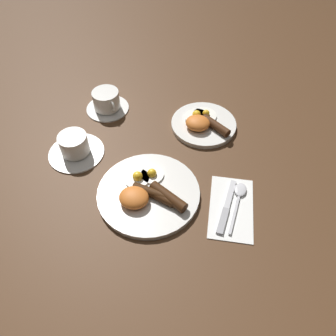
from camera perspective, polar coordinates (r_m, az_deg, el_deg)
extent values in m
plane|color=#4C301C|center=(0.90, -3.36, -4.69)|extent=(3.00, 3.00, 0.00)
cylinder|color=silver|center=(0.89, -3.38, -4.41)|extent=(0.28, 0.28, 0.01)
cylinder|color=white|center=(0.91, -5.46, -1.83)|extent=(0.07, 0.07, 0.01)
sphere|color=yellow|center=(0.90, -5.32, -1.44)|extent=(0.03, 0.03, 0.03)
cylinder|color=white|center=(0.92, -2.76, -1.18)|extent=(0.07, 0.07, 0.01)
sphere|color=yellow|center=(0.91, -2.83, -0.89)|extent=(0.03, 0.03, 0.03)
ellipsoid|color=orange|center=(0.86, -5.96, -5.15)|extent=(0.08, 0.07, 0.04)
cylinder|color=#3B200E|center=(0.86, 0.05, -5.01)|extent=(0.11, 0.08, 0.03)
cylinder|color=#381F0D|center=(0.86, -1.53, -5.02)|extent=(0.09, 0.05, 0.02)
cylinder|color=#371E0C|center=(0.87, -3.18, -4.19)|extent=(0.10, 0.04, 0.03)
cylinder|color=silver|center=(1.08, 6.21, 7.57)|extent=(0.21, 0.21, 0.01)
cylinder|color=white|center=(1.09, 5.08, 8.76)|extent=(0.08, 0.08, 0.01)
sphere|color=yellow|center=(1.09, 4.99, 9.28)|extent=(0.03, 0.03, 0.03)
cylinder|color=white|center=(1.10, 6.41, 9.08)|extent=(0.08, 0.08, 0.01)
sphere|color=yellow|center=(1.10, 6.63, 9.46)|extent=(0.02, 0.02, 0.02)
ellipsoid|color=orange|center=(1.05, 5.21, 7.82)|extent=(0.08, 0.07, 0.03)
cylinder|color=#402210|center=(1.05, 8.31, 7.32)|extent=(0.10, 0.08, 0.03)
cylinder|color=silver|center=(1.03, -15.66, 2.68)|extent=(0.17, 0.17, 0.01)
cylinder|color=silver|center=(1.00, -16.08, 4.04)|extent=(0.08, 0.08, 0.06)
cylinder|color=brown|center=(0.99, -16.43, 5.19)|extent=(0.07, 0.07, 0.00)
torus|color=silver|center=(1.03, -16.72, 5.65)|extent=(0.03, 0.04, 0.04)
cylinder|color=silver|center=(1.16, -10.46, 10.28)|extent=(0.14, 0.14, 0.01)
cylinder|color=silver|center=(1.14, -10.71, 11.62)|extent=(0.09, 0.09, 0.06)
cylinder|color=brown|center=(1.12, -10.92, 12.75)|extent=(0.08, 0.08, 0.00)
torus|color=silver|center=(1.11, -9.70, 10.60)|extent=(0.04, 0.03, 0.04)
cube|color=white|center=(0.89, 10.96, -6.77)|extent=(0.13, 0.21, 0.01)
cube|color=silver|center=(0.90, 10.77, -4.50)|extent=(0.02, 0.10, 0.00)
cube|color=#9E9EA3|center=(0.85, 9.53, -9.03)|extent=(0.02, 0.08, 0.01)
ellipsoid|color=silver|center=(0.92, 12.51, -3.69)|extent=(0.04, 0.05, 0.01)
cube|color=silver|center=(0.87, 11.48, -7.97)|extent=(0.02, 0.12, 0.00)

